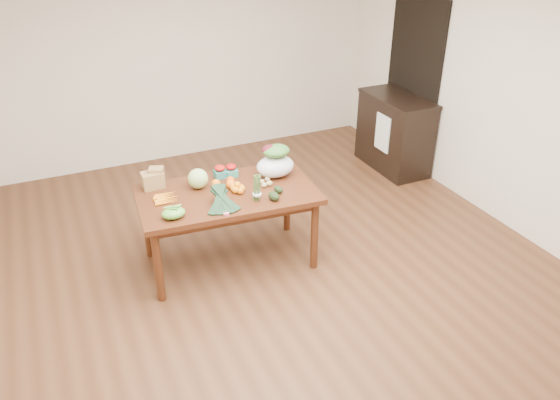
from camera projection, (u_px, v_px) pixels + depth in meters
name	position (u px, v px, depth m)	size (l,w,h in m)	color
floor	(285.00, 271.00, 5.10)	(6.00, 6.00, 0.00)	brown
room_walls	(286.00, 137.00, 4.44)	(5.02, 6.02, 2.70)	white
dining_table	(229.00, 227.00, 5.07)	(1.58, 0.88, 0.75)	#4E2412
doorway_dark	(412.00, 83.00, 6.76)	(0.02, 1.00, 2.10)	black
cabinet	(394.00, 133.00, 6.87)	(0.52, 1.02, 0.94)	black
dish_towel	(383.00, 133.00, 6.66)	(0.02, 0.28, 0.45)	white
paper_bag	(153.00, 179.00, 4.92)	(0.25, 0.21, 0.18)	#A57B4A
cabbage	(198.00, 179.00, 4.92)	(0.18, 0.18, 0.18)	#BDD97D
strawberry_basket_a	(220.00, 173.00, 5.12)	(0.11, 0.11, 0.10)	red
strawberry_basket_b	(231.00, 171.00, 5.15)	(0.11, 0.11, 0.10)	#BB0E0C
orange_a	(216.00, 184.00, 4.94)	(0.08, 0.08, 0.08)	orange
orange_b	(230.00, 180.00, 5.00)	(0.08, 0.08, 0.08)	#E5530E
orange_c	(231.00, 184.00, 4.93)	(0.09, 0.09, 0.09)	orange
mandarin_cluster	(237.00, 186.00, 4.87)	(0.18, 0.18, 0.10)	orange
carrots	(167.00, 198.00, 4.76)	(0.22, 0.22, 0.03)	orange
snap_pea_bag	(174.00, 213.00, 4.47)	(0.20, 0.15, 0.09)	#67B03B
kale_bunch	(223.00, 201.00, 4.57)	(0.32, 0.40, 0.16)	black
asparagus_bundle	(257.00, 188.00, 4.69)	(0.08, 0.08, 0.25)	#5E863D
potato_a	(257.00, 181.00, 5.02)	(0.05, 0.04, 0.04)	#DAB47E
potato_b	(264.00, 185.00, 4.95)	(0.06, 0.05, 0.05)	tan
potato_c	(267.00, 179.00, 5.06)	(0.05, 0.05, 0.04)	tan
potato_d	(262.00, 182.00, 5.02)	(0.05, 0.04, 0.04)	tan
potato_e	(269.00, 183.00, 4.98)	(0.06, 0.05, 0.05)	tan
avocado_a	(274.00, 196.00, 4.74)	(0.08, 0.12, 0.08)	black
avocado_b	(278.00, 189.00, 4.86)	(0.07, 0.10, 0.07)	black
salad_bag	(275.00, 162.00, 5.10)	(0.37, 0.28, 0.28)	white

